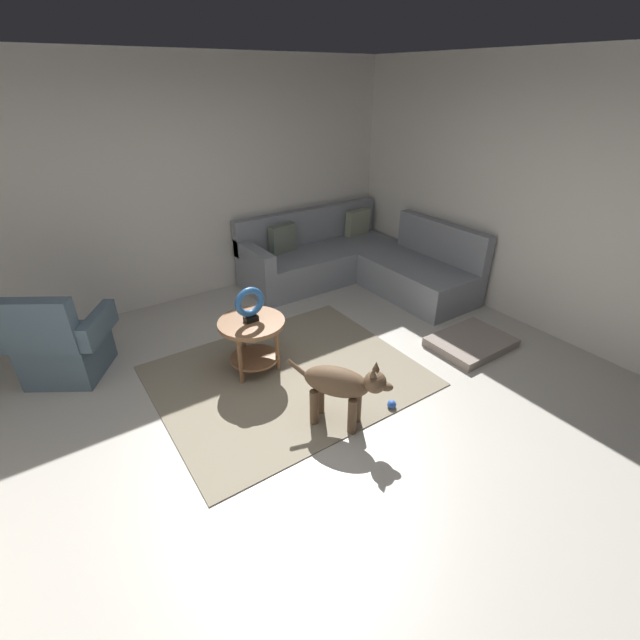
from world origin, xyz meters
name	(u,v)px	position (x,y,z in m)	size (l,w,h in m)	color
ground_plane	(316,430)	(0.00, 0.00, -0.05)	(6.00, 6.00, 0.10)	#B7B2A8
wall_back	(171,187)	(0.00, 2.94, 1.35)	(6.00, 0.12, 2.70)	silver
wall_right	(564,204)	(2.94, 0.00, 1.35)	(0.12, 6.00, 2.70)	silver
area_rug	(287,376)	(0.15, 0.70, 0.01)	(2.30, 1.90, 0.01)	gray
sectional_couch	(355,263)	(1.99, 2.02, 0.29)	(2.20, 2.25, 0.88)	gray
armchair	(62,346)	(-1.51, 1.85, 0.32)	(1.00, 0.94, 0.88)	#4C6070
side_table	(252,333)	(-0.06, 0.95, 0.42)	(0.60, 0.60, 0.54)	brown
torus_sculpture	(250,304)	(-0.06, 0.95, 0.71)	(0.28, 0.08, 0.33)	black
dog_bed_mat	(471,342)	(1.98, 0.08, 0.04)	(0.80, 0.60, 0.09)	gray
dog	(342,385)	(0.18, -0.09, 0.38)	(0.54, 0.72, 0.63)	brown
dog_toy_ball	(392,404)	(0.64, -0.18, 0.04)	(0.08, 0.08, 0.08)	blue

